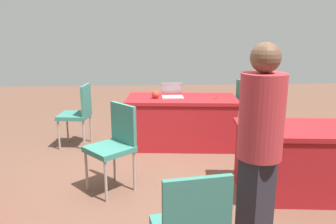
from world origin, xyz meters
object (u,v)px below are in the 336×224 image
chair_by_pillar (115,142)px  laptop_silver (172,94)px  table_foreground (181,121)px  table_mid_right (322,161)px  chair_aisle (79,111)px  yarn_ball (156,94)px  chair_tucked_left (249,105)px  scissors_red (216,97)px  person_presenter (260,142)px

chair_by_pillar → laptop_silver: size_ratio=3.00×
table_foreground → table_mid_right: size_ratio=0.91×
table_mid_right → chair_aisle: 3.44m
chair_by_pillar → yarn_ball: 1.50m
laptop_silver → yarn_ball: laptop_silver is taller
chair_tucked_left → chair_by_pillar: chair_by_pillar is taller
scissors_red → chair_aisle: bearing=-71.2°
laptop_silver → scissors_red: (-0.65, 0.10, -0.04)m
yarn_ball → scissors_red: bearing=179.5°
chair_tucked_left → chair_by_pillar: bearing=-62.6°
chair_aisle → scissors_red: 2.10m
table_mid_right → chair_by_pillar: chair_by_pillar is taller
chair_aisle → yarn_ball: chair_aisle is taller
scissors_red → chair_tucked_left: bearing=138.9°
laptop_silver → scissors_red: 0.66m
person_presenter → laptop_silver: bearing=-118.9°
table_foreground → chair_by_pillar: size_ratio=1.78×
person_presenter → scissors_red: person_presenter is taller
table_foreground → scissors_red: bearing=174.1°
scissors_red → chair_by_pillar: bearing=-23.6°
table_mid_right → chair_aisle: (2.95, -1.75, 0.17)m
table_foreground → chair_by_pillar: 1.70m
yarn_ball → person_presenter: bearing=105.8°
table_foreground → person_presenter: bearing=97.3°
table_foreground → yarn_ball: 0.59m
table_foreground → table_mid_right: same height
table_foreground → chair_aisle: 1.59m
yarn_ball → chair_tucked_left: bearing=-168.5°
chair_aisle → person_presenter: 3.33m
chair_tucked_left → person_presenter: size_ratio=0.57×
yarn_ball → laptop_silver: bearing=-160.8°
table_foreground → scissors_red: 0.64m
yarn_ball → table_foreground: bearing=-173.6°
chair_tucked_left → chair_aisle: (2.72, 0.21, -0.00)m
table_mid_right → scissors_red: bearing=-62.3°
laptop_silver → scissors_red: laptop_silver is taller
chair_by_pillar → scissors_red: bearing=-86.2°
laptop_silver → table_mid_right: bearing=129.9°
table_foreground → chair_tucked_left: (-1.14, -0.27, 0.18)m
chair_by_pillar → yarn_ball: bearing=-60.3°
table_mid_right → laptop_silver: 2.35m
chair_by_pillar → person_presenter: (-1.23, 1.20, 0.38)m
table_mid_right → person_presenter: 1.51m
table_foreground → yarn_ball: bearing=6.4°
chair_aisle → laptop_silver: size_ratio=2.97×
table_mid_right → chair_aisle: bearing=-30.7°
chair_tucked_left → yarn_ball: (1.54, 0.31, 0.26)m
chair_aisle → chair_by_pillar: 1.64m
table_mid_right → scissors_red: 1.89m
chair_tucked_left → scissors_red: chair_tucked_left is taller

